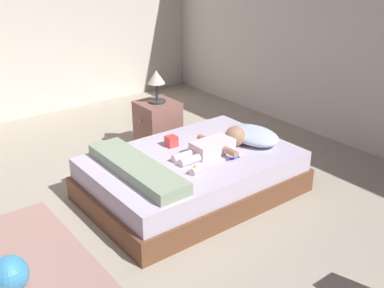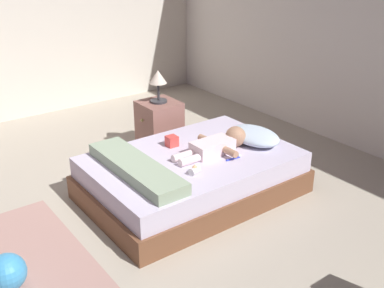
% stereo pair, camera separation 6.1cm
% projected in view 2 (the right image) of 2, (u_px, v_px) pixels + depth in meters
% --- Properties ---
extents(ground_plane, '(8.00, 8.00, 0.00)m').
position_uv_depth(ground_plane, '(94.00, 252.00, 3.23)').
color(ground_plane, '#B0A592').
extents(wall_behind_bed, '(8.00, 0.12, 2.68)m').
position_uv_depth(wall_behind_bed, '(378.00, 15.00, 4.33)').
color(wall_behind_bed, silver).
rests_on(wall_behind_bed, ground_plane).
extents(bed, '(1.16, 1.72, 0.37)m').
position_uv_depth(bed, '(192.00, 175.00, 3.89)').
color(bed, brown).
rests_on(bed, ground_plane).
extents(pillow, '(0.50, 0.34, 0.12)m').
position_uv_depth(pillow, '(254.00, 136.00, 4.04)').
color(pillow, silver).
rests_on(pillow, bed).
extents(baby, '(0.46, 0.70, 0.18)m').
position_uv_depth(baby, '(218.00, 144.00, 3.86)').
color(baby, white).
rests_on(baby, bed).
extents(toothbrush, '(0.03, 0.15, 0.02)m').
position_uv_depth(toothbrush, '(234.00, 158.00, 3.74)').
color(toothbrush, blue).
rests_on(toothbrush, bed).
extents(nightstand, '(0.36, 0.39, 0.52)m').
position_uv_depth(nightstand, '(159.00, 127.00, 4.67)').
color(nightstand, '#8B5B51').
rests_on(nightstand, ground_plane).
extents(lamp, '(0.17, 0.17, 0.32)m').
position_uv_depth(lamp, '(158.00, 80.00, 4.48)').
color(lamp, '#333338').
rests_on(lamp, nightstand).
extents(rug, '(1.42, 1.04, 0.01)m').
position_uv_depth(rug, '(5.00, 269.00, 3.05)').
color(rug, tan).
rests_on(rug, ground_plane).
extents(toy_ball, '(0.24, 0.24, 0.24)m').
position_uv_depth(toy_ball, '(7.00, 273.00, 2.84)').
color(toy_ball, '#3D97D2').
rests_on(toy_ball, rug).
extents(blanket, '(1.04, 0.27, 0.09)m').
position_uv_depth(blanket, '(136.00, 168.00, 3.51)').
color(blanket, '#96AA8C').
rests_on(blanket, bed).
extents(toy_block, '(0.09, 0.09, 0.09)m').
position_uv_depth(toy_block, '(172.00, 141.00, 3.97)').
color(toy_block, '#E14640').
rests_on(toy_block, bed).
extents(baby_bottle, '(0.08, 0.10, 0.08)m').
position_uv_depth(baby_bottle, '(195.00, 170.00, 3.49)').
color(baby_bottle, white).
rests_on(baby_bottle, bed).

